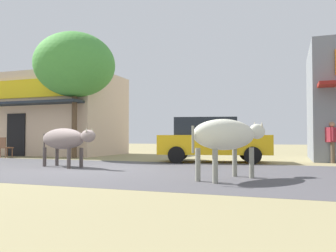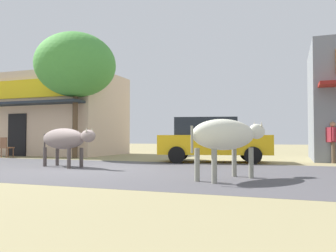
% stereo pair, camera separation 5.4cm
% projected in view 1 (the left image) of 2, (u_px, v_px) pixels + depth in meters
% --- Properties ---
extents(ground, '(80.00, 80.00, 0.00)m').
position_uv_depth(ground, '(90.00, 169.00, 9.91)').
color(ground, '#93885E').
extents(asphalt_road, '(72.00, 6.56, 0.00)m').
position_uv_depth(asphalt_road, '(90.00, 169.00, 9.91)').
color(asphalt_road, '#4D4B50').
rests_on(asphalt_road, ground).
extents(storefront_left_cafe, '(7.63, 5.18, 4.25)m').
position_uv_depth(storefront_left_cafe, '(49.00, 116.00, 18.87)').
color(storefront_left_cafe, beige).
rests_on(storefront_left_cafe, ground).
extents(roadside_tree, '(3.62, 3.62, 5.66)m').
position_uv_depth(roadside_tree, '(75.00, 65.00, 15.47)').
color(roadside_tree, brown).
rests_on(roadside_tree, ground).
extents(parked_hatchback_car, '(4.30, 2.50, 1.64)m').
position_uv_depth(parked_hatchback_car, '(211.00, 139.00, 12.70)').
color(parked_hatchback_car, gold).
rests_on(parked_hatchback_car, ground).
extents(cow_near_brown, '(2.47, 1.21, 1.19)m').
position_uv_depth(cow_near_brown, '(64.00, 139.00, 10.48)').
color(cow_near_brown, gray).
rests_on(cow_near_brown, ground).
extents(cow_far_dark, '(1.56, 2.43, 1.30)m').
position_uv_depth(cow_far_dark, '(228.00, 135.00, 7.39)').
color(cow_far_dark, silver).
rests_on(cow_far_dark, ground).
extents(pedestrian_by_shop, '(0.48, 0.61, 1.48)m').
position_uv_depth(pedestrian_by_shop, '(332.00, 139.00, 12.22)').
color(pedestrian_by_shop, brown).
rests_on(pedestrian_by_shop, ground).
extents(cafe_chair_by_doorway, '(0.51, 0.51, 0.92)m').
position_uv_depth(cafe_chair_by_doorway, '(5.00, 146.00, 15.49)').
color(cafe_chair_by_doorway, brown).
rests_on(cafe_chair_by_doorway, ground).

